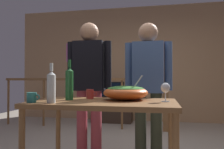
# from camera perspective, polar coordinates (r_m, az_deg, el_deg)

# --- Properties ---
(back_wall) EXTENTS (6.38, 0.10, 2.70)m
(back_wall) POSITION_cam_1_polar(r_m,az_deg,el_deg) (5.53, 8.74, 2.74)
(back_wall) COLOR tan
(back_wall) RESTS_ON ground_plane
(framed_picture) EXTENTS (0.56, 0.03, 0.46)m
(framed_picture) POSITION_cam_1_polar(r_m,az_deg,el_deg) (5.85, -8.64, 5.42)
(framed_picture) COLOR #C363A6
(stair_railing) EXTENTS (3.42, 0.10, 1.05)m
(stair_railing) POSITION_cam_1_polar(r_m,az_deg,el_deg) (4.58, -0.99, -4.88)
(stair_railing) COLOR brown
(stair_railing) RESTS_ON ground_plane
(tv_console) EXTENTS (0.90, 0.40, 0.47)m
(tv_console) POSITION_cam_1_polar(r_m,az_deg,el_deg) (5.32, 0.04, -9.15)
(tv_console) COLOR #38281E
(tv_console) RESTS_ON ground_plane
(flat_screen_tv) EXTENTS (0.56, 0.12, 0.44)m
(flat_screen_tv) POSITION_cam_1_polar(r_m,az_deg,el_deg) (5.24, -0.03, -3.82)
(flat_screen_tv) COLOR black
(flat_screen_tv) RESTS_ON tv_console
(serving_table) EXTENTS (1.26, 0.75, 0.79)m
(serving_table) POSITION_cam_1_polar(r_m,az_deg,el_deg) (2.07, -1.97, -8.87)
(serving_table) COLOR brown
(serving_table) RESTS_ON ground_plane
(salad_bowl) EXTENTS (0.42, 0.42, 0.23)m
(salad_bowl) POSITION_cam_1_polar(r_m,az_deg,el_deg) (2.16, 3.38, -4.33)
(salad_bowl) COLOR #DB5B23
(salad_bowl) RESTS_ON serving_table
(wine_glass) EXTENTS (0.08, 0.08, 0.16)m
(wine_glass) POSITION_cam_1_polar(r_m,az_deg,el_deg) (2.03, 13.07, -3.41)
(wine_glass) COLOR silver
(wine_glass) RESTS_ON serving_table
(wine_bottle_clear) EXTENTS (0.07, 0.07, 0.33)m
(wine_bottle_clear) POSITION_cam_1_polar(r_m,az_deg,el_deg) (1.94, -14.79, -2.85)
(wine_bottle_clear) COLOR silver
(wine_bottle_clear) RESTS_ON serving_table
(wine_bottle_green) EXTENTS (0.07, 0.07, 0.37)m
(wine_bottle_green) POSITION_cam_1_polar(r_m,az_deg,el_deg) (2.17, -10.50, -2.12)
(wine_bottle_green) COLOR #1E5628
(wine_bottle_green) RESTS_ON serving_table
(mug_red) EXTENTS (0.11, 0.07, 0.09)m
(mug_red) POSITION_cam_1_polar(r_m,az_deg,el_deg) (2.28, -5.41, -4.84)
(mug_red) COLOR #B7332D
(mug_red) RESTS_ON serving_table
(mug_teal) EXTENTS (0.11, 0.08, 0.08)m
(mug_teal) POSITION_cam_1_polar(r_m,az_deg,el_deg) (2.03, -19.21, -5.39)
(mug_teal) COLOR teal
(mug_teal) RESTS_ON serving_table
(person_standing_left) EXTENTS (0.55, 0.23, 1.67)m
(person_standing_left) POSITION_cam_1_polar(r_m,az_deg,el_deg) (2.83, -5.67, -1.03)
(person_standing_left) COLOR #9E3842
(person_standing_left) RESTS_ON ground_plane
(person_standing_right) EXTENTS (0.54, 0.23, 1.64)m
(person_standing_right) POSITION_cam_1_polar(r_m,az_deg,el_deg) (2.71, 8.95, -1.59)
(person_standing_right) COLOR #2D3323
(person_standing_right) RESTS_ON ground_plane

